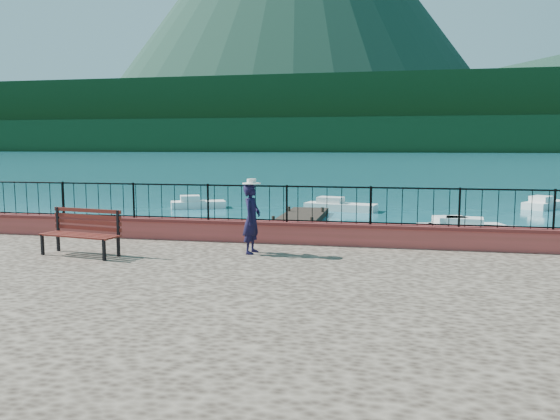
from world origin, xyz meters
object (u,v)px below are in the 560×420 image
at_px(boat_3, 198,201).
at_px(park_bench, 81,242).
at_px(boat_2, 462,225).
at_px(boat_1, 480,227).
at_px(boat_4, 341,204).
at_px(boat_5, 545,202).
at_px(boat_0, 128,233).
at_px(person, 252,219).

bearing_deg(boat_3, park_bench, -101.89).
bearing_deg(park_bench, boat_2, 61.21).
bearing_deg(boat_2, park_bench, -143.47).
distance_m(boat_1, boat_4, 10.32).
bearing_deg(boat_3, boat_5, -12.82).
xyz_separation_m(boat_0, boat_1, (13.75, 4.40, 0.00)).
distance_m(boat_0, boat_5, 25.03).
xyz_separation_m(boat_3, boat_5, (20.67, 4.12, 0.00)).
height_order(boat_0, boat_5, same).
xyz_separation_m(boat_2, boat_4, (-5.91, 7.52, 0.00)).
bearing_deg(boat_1, person, -115.34).
xyz_separation_m(park_bench, boat_0, (-2.82, 7.84, -1.12)).
bearing_deg(boat_3, boat_0, -107.16).
bearing_deg(boat_5, boat_3, 138.20).
height_order(boat_0, boat_4, same).
height_order(boat_0, boat_2, same).
bearing_deg(boat_4, person, -79.22).
height_order(park_bench, boat_5, park_bench).
height_order(boat_4, boat_5, same).
distance_m(park_bench, boat_3, 20.24).
distance_m(boat_2, boat_3, 16.17).
bearing_deg(park_bench, boat_1, 58.45).
relative_size(boat_0, boat_5, 1.24).
distance_m(boat_0, boat_4, 14.28).
relative_size(boat_2, boat_5, 1.04).
distance_m(boat_3, boat_4, 8.63).
relative_size(boat_3, boat_4, 0.78).
distance_m(boat_4, boat_5, 12.60).
distance_m(park_bench, person, 4.09).
relative_size(park_bench, boat_1, 0.48).
xyz_separation_m(park_bench, boat_4, (4.35, 20.19, -1.12)).
bearing_deg(person, park_bench, 110.78).
xyz_separation_m(boat_3, boat_4, (8.62, 0.43, 0.00)).
height_order(boat_0, boat_1, same).
bearing_deg(boat_5, park_bench, -177.55).
relative_size(boat_0, boat_4, 1.04).
xyz_separation_m(boat_1, boat_3, (-15.20, 7.52, 0.00)).
relative_size(boat_0, boat_1, 1.02).
height_order(boat_2, boat_3, same).
xyz_separation_m(boat_0, boat_3, (-1.45, 11.91, 0.00)).
bearing_deg(boat_1, boat_4, 136.35).
distance_m(person, boat_2, 13.33).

